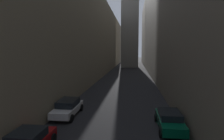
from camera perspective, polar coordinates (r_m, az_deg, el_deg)
The scene contains 5 objects.
ground_plane at distance 46.70m, azimuth 4.57°, elevation -1.62°, with size 264.00×264.00×0.00m, color #232326.
building_block_left at distance 50.33m, azimuth -9.36°, elevation 9.55°, with size 13.22×108.00×18.76m, color gray.
building_block_right at distance 50.04m, azimuth 20.10°, elevation 13.27°, with size 14.75×108.00×25.64m, color #756B5B.
parked_car_left_third at distance 18.38m, azimuth -13.14°, elevation -10.82°, with size 1.97×4.49×1.46m.
parked_car_right_third at distance 15.58m, azimuth 16.89°, elevation -14.15°, with size 1.91×4.45×1.39m.
Camera 1 is at (1.67, 1.72, 5.97)m, focal length 30.47 mm.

